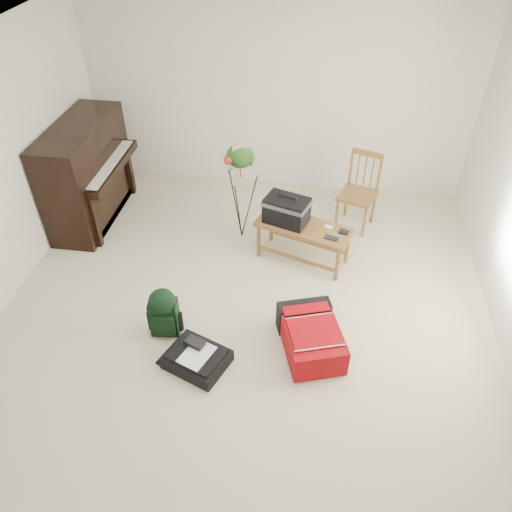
% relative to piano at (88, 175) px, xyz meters
% --- Properties ---
extents(floor, '(5.00, 5.50, 0.01)m').
position_rel_piano_xyz_m(floor, '(2.19, -1.60, -0.60)').
color(floor, beige).
rests_on(floor, ground).
extents(ceiling, '(5.00, 5.50, 0.01)m').
position_rel_piano_xyz_m(ceiling, '(2.19, -1.60, 1.90)').
color(ceiling, white).
rests_on(ceiling, wall_back).
extents(wall_back, '(5.00, 0.04, 2.50)m').
position_rel_piano_xyz_m(wall_back, '(2.19, 1.15, 0.65)').
color(wall_back, white).
rests_on(wall_back, floor).
extents(piano, '(0.71, 1.50, 1.25)m').
position_rel_piano_xyz_m(piano, '(0.00, 0.00, 0.00)').
color(piano, black).
rests_on(piano, floor).
extents(bench, '(1.14, 0.74, 0.82)m').
position_rel_piano_xyz_m(bench, '(2.56, -0.52, -0.02)').
color(bench, brown).
rests_on(bench, floor).
extents(dining_chair, '(0.53, 0.53, 0.96)m').
position_rel_piano_xyz_m(dining_chair, '(3.30, 0.29, -0.13)').
color(dining_chair, brown).
rests_on(dining_chair, floor).
extents(red_suitcase, '(0.71, 0.88, 0.32)m').
position_rel_piano_xyz_m(red_suitcase, '(2.88, -1.80, -0.43)').
color(red_suitcase, '#A6070E').
rests_on(red_suitcase, floor).
extents(black_duffel, '(0.66, 0.60, 0.23)m').
position_rel_piano_xyz_m(black_duffel, '(1.86, -2.18, -0.52)').
color(black_duffel, black).
rests_on(black_duffel, floor).
extents(green_backpack, '(0.29, 0.26, 0.54)m').
position_rel_piano_xyz_m(green_backpack, '(1.46, -1.83, -0.30)').
color(green_backpack, black).
rests_on(green_backpack, floor).
extents(flower_stand, '(0.51, 0.51, 1.27)m').
position_rel_piano_xyz_m(flower_stand, '(1.94, -0.16, 0.02)').
color(flower_stand, black).
rests_on(flower_stand, floor).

